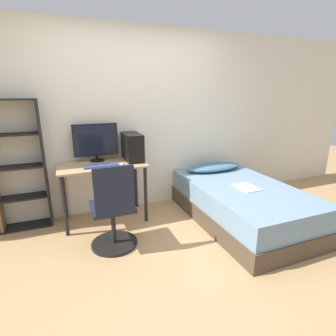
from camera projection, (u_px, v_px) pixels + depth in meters
name	position (u px, v px, depth m)	size (l,w,h in m)	color
ground_plane	(178.00, 264.00, 2.62)	(14.00, 14.00, 0.00)	tan
wall_back	(134.00, 122.00, 3.65)	(8.00, 0.05, 2.50)	silver
desk	(103.00, 173.00, 3.35)	(1.08, 0.59, 0.77)	tan
bookshelf	(4.00, 173.00, 3.09)	(0.69, 0.24, 1.58)	black
office_chair	(114.00, 216.00, 2.79)	(0.51, 0.51, 0.97)	black
bed	(241.00, 203.00, 3.45)	(1.17, 1.97, 0.49)	#4C3D2D
pillow	(214.00, 167.00, 4.01)	(0.89, 0.36, 0.11)	teal
magazine	(247.00, 187.00, 3.30)	(0.24, 0.32, 0.01)	silver
monitor	(96.00, 141.00, 3.40)	(0.57, 0.19, 0.49)	black
keyboard	(101.00, 166.00, 3.20)	(0.41, 0.14, 0.02)	#33477A
pc_tower	(132.00, 147.00, 3.47)	(0.21, 0.43, 0.36)	black
mouse	(122.00, 164.00, 3.29)	(0.06, 0.09, 0.02)	silver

